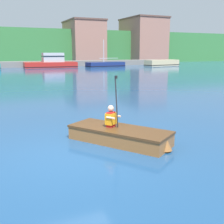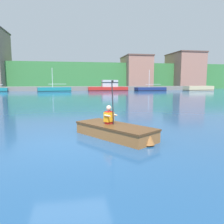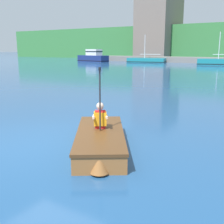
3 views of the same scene
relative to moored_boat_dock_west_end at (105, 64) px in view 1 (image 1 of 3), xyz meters
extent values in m
plane|color=navy|center=(-15.99, -36.59, -0.35)|extent=(300.00, 300.00, 0.00)
cube|color=#9E6B5B|center=(1.39, 15.21, 3.86)|extent=(6.57, 9.70, 8.43)
cube|color=brown|center=(1.39, 15.21, 8.23)|extent=(6.87, 10.00, 0.30)
cube|color=#9E6B5B|center=(14.90, 14.00, 4.35)|extent=(7.22, 10.21, 9.40)
cube|color=brown|center=(14.90, 14.00, 9.20)|extent=(7.52, 10.51, 0.30)
cube|color=navy|center=(0.00, 0.00, 0.02)|extent=(6.48, 2.75, 0.75)
cube|color=black|center=(0.00, 0.00, -0.22)|extent=(6.52, 2.79, 0.10)
cylinder|color=silver|center=(-0.31, -0.03, 2.16)|extent=(0.10, 0.10, 3.53)
cylinder|color=silver|center=(0.63, 0.07, 1.00)|extent=(3.45, 0.44, 0.07)
cube|color=red|center=(-8.67, 1.29, 0.06)|extent=(8.02, 3.12, 0.83)
cube|color=black|center=(-8.67, 1.29, -0.21)|extent=(8.06, 3.16, 0.10)
cube|color=#B2B2B7|center=(-8.28, 1.28, 1.18)|extent=(3.22, 2.38, 1.40)
cube|color=#19232D|center=(-8.28, 1.28, 1.35)|extent=(3.24, 2.40, 0.20)
cube|color=#CCB789|center=(10.08, -1.18, 0.16)|extent=(6.61, 3.14, 1.02)
cube|color=black|center=(10.08, -1.18, -0.18)|extent=(6.66, 3.18, 0.10)
cube|color=#935B2D|center=(-14.52, -36.10, -0.15)|extent=(2.38, 2.87, 0.40)
cube|color=#513219|center=(-14.52, -36.10, 0.02)|extent=(2.43, 2.93, 0.06)
cube|color=#513219|center=(-14.52, -36.10, 0.01)|extent=(2.01, 2.45, 0.02)
cone|color=#935B2D|center=(-13.78, -37.22, -0.13)|extent=(0.49, 0.49, 0.36)
cube|color=#935B2D|center=(-14.64, -35.93, 0.00)|extent=(0.88, 0.66, 0.03)
cube|color=red|center=(-14.68, -35.87, 0.26)|extent=(0.29, 0.27, 0.42)
cube|color=orange|center=(-14.68, -35.87, 0.28)|extent=(0.36, 0.34, 0.31)
sphere|color=beige|center=(-14.68, -35.87, 0.57)|extent=(0.17, 0.17, 0.17)
cylinder|color=beige|center=(-14.75, -36.03, 0.34)|extent=(0.19, 0.25, 0.06)
cylinder|color=beige|center=(-14.50, -35.86, 0.34)|extent=(0.19, 0.25, 0.06)
cylinder|color=#232328|center=(-14.58, -36.02, 0.77)|extent=(0.10, 0.12, 1.40)
cylinder|color=black|center=(-14.58, -36.02, 1.43)|extent=(0.05, 0.05, 0.08)
camera|label=1|loc=(-17.68, -42.77, 2.10)|focal=45.00mm
camera|label=2|loc=(-15.85, -42.85, 1.40)|focal=35.00mm
camera|label=3|loc=(-11.11, -41.07, 1.86)|focal=45.00mm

